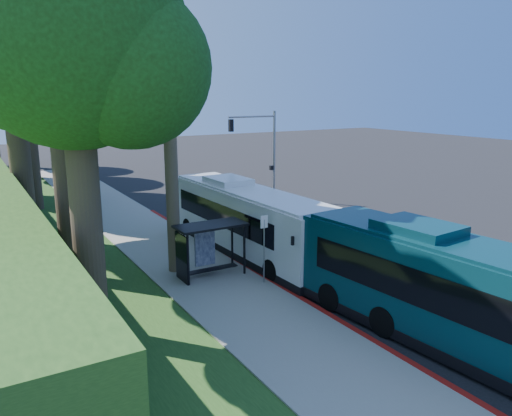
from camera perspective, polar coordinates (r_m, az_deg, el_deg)
ground at (r=29.25m, az=4.77°, el=-3.59°), size 140.00×140.00×0.00m
sidewalk at (r=25.85m, az=-8.59°, el=-5.81°), size 4.50×70.00×0.12m
red_curb at (r=23.44m, az=0.45°, el=-7.65°), size 0.25×30.00×0.13m
grass_verge at (r=29.15m, az=-22.88°, el=-4.60°), size 8.00×70.00×0.06m
bus_shelter at (r=22.83m, az=-5.89°, el=-3.68°), size 3.20×1.51×2.55m
stop_sign_pole at (r=21.79m, az=0.93°, el=-3.67°), size 0.35×0.06×3.17m
traffic_signal_pole at (r=38.65m, az=0.82°, el=7.21°), size 4.10×0.30×7.00m
tree_0 at (r=23.24m, az=-21.97°, el=19.20°), size 8.40×8.00×15.70m
tree_1 at (r=31.17m, az=-26.64°, el=19.82°), size 10.50×10.00×18.26m
tree_2 at (r=39.04m, az=-25.07°, el=14.99°), size 8.82×8.40×15.12m
tree_4 at (r=54.96m, az=-26.35°, el=13.17°), size 8.40×8.00×14.14m
tree_5 at (r=63.01m, az=-26.03°, el=12.32°), size 7.35×7.00×12.86m
tree_6 at (r=17.13m, az=-19.88°, el=16.85°), size 7.56×7.20×13.74m
white_bus at (r=26.26m, az=-1.07°, el=-1.29°), size 3.03×12.76×3.78m
teal_bus at (r=17.68m, az=23.06°, el=-9.31°), size 3.98×13.51×3.97m
pickup at (r=37.05m, az=-0.36°, el=1.09°), size 2.46×4.94×1.35m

